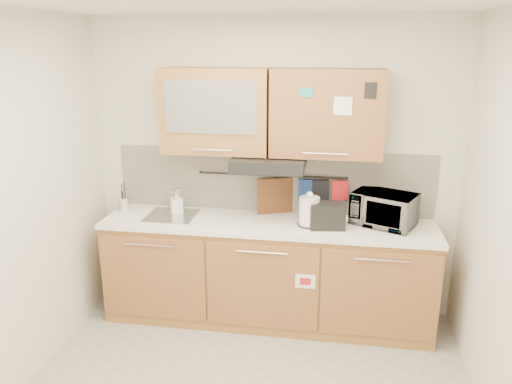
% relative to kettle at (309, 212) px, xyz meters
% --- Properties ---
extents(wall_back, '(3.20, 0.00, 3.20)m').
position_rel_kettle_xyz_m(wall_back, '(-0.35, 0.34, 0.26)').
color(wall_back, silver).
rests_on(wall_back, ground).
extents(base_cabinet, '(2.80, 0.64, 0.88)m').
position_rel_kettle_xyz_m(base_cabinet, '(-0.35, 0.03, -0.63)').
color(base_cabinet, '#AE7F3D').
rests_on(base_cabinet, floor).
extents(countertop, '(2.82, 0.62, 0.04)m').
position_rel_kettle_xyz_m(countertop, '(-0.35, 0.03, -0.14)').
color(countertop, white).
rests_on(countertop, base_cabinet).
extents(backsplash, '(2.80, 0.02, 0.56)m').
position_rel_kettle_xyz_m(backsplash, '(-0.35, 0.33, 0.16)').
color(backsplash, silver).
rests_on(backsplash, countertop).
extents(upper_cabinets, '(1.82, 0.37, 0.70)m').
position_rel_kettle_xyz_m(upper_cabinets, '(-0.36, 0.16, 0.79)').
color(upper_cabinets, '#AE7F3D').
rests_on(upper_cabinets, wall_back).
extents(range_hood, '(0.60, 0.46, 0.10)m').
position_rel_kettle_xyz_m(range_hood, '(-0.35, 0.09, 0.38)').
color(range_hood, black).
rests_on(range_hood, upper_cabinets).
extents(sink, '(0.42, 0.40, 0.26)m').
position_rel_kettle_xyz_m(sink, '(-1.20, 0.05, -0.11)').
color(sink, silver).
rests_on(sink, countertop).
extents(utensil_rail, '(1.30, 0.02, 0.02)m').
position_rel_kettle_xyz_m(utensil_rail, '(-0.35, 0.29, 0.22)').
color(utensil_rail, black).
rests_on(utensil_rail, backsplash).
extents(utensil_crock, '(0.14, 0.14, 0.27)m').
position_rel_kettle_xyz_m(utensil_crock, '(-1.65, 0.09, -0.05)').
color(utensil_crock, silver).
rests_on(utensil_crock, countertop).
extents(kettle, '(0.22, 0.21, 0.30)m').
position_rel_kettle_xyz_m(kettle, '(0.00, 0.00, 0.00)').
color(kettle, white).
rests_on(kettle, countertop).
extents(toaster, '(0.30, 0.20, 0.21)m').
position_rel_kettle_xyz_m(toaster, '(0.15, -0.03, -0.01)').
color(toaster, black).
rests_on(toaster, countertop).
extents(microwave, '(0.59, 0.51, 0.27)m').
position_rel_kettle_xyz_m(microwave, '(0.61, 0.12, 0.02)').
color(microwave, '#999999').
rests_on(microwave, countertop).
extents(soap_bottle, '(0.13, 0.13, 0.22)m').
position_rel_kettle_xyz_m(soap_bottle, '(-1.18, 0.12, -0.01)').
color(soap_bottle, '#999999').
rests_on(soap_bottle, countertop).
extents(cutting_board, '(0.32, 0.15, 0.41)m').
position_rel_kettle_xyz_m(cutting_board, '(-0.31, 0.28, -0.00)').
color(cutting_board, brown).
rests_on(cutting_board, utensil_rail).
extents(oven_mitt, '(0.12, 0.04, 0.20)m').
position_rel_kettle_xyz_m(oven_mitt, '(-0.05, 0.28, 0.10)').
color(oven_mitt, navy).
rests_on(oven_mitt, utensil_rail).
extents(dark_pouch, '(0.15, 0.07, 0.22)m').
position_rel_kettle_xyz_m(dark_pouch, '(0.08, 0.28, 0.09)').
color(dark_pouch, black).
rests_on(dark_pouch, utensil_rail).
extents(pot_holder, '(0.14, 0.04, 0.17)m').
position_rel_kettle_xyz_m(pot_holder, '(0.24, 0.28, 0.12)').
color(pot_holder, red).
rests_on(pot_holder, utensil_rail).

